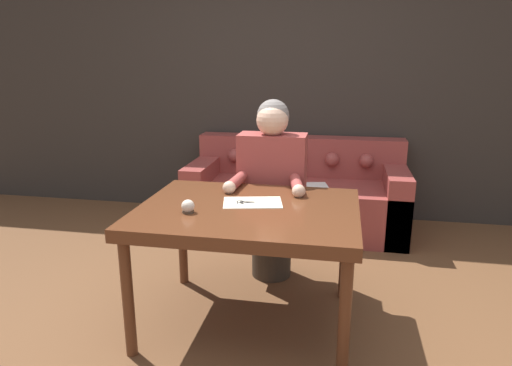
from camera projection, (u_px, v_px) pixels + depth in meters
ground_plane at (229, 330)px, 2.64m from camera, size 16.00×16.00×0.00m
wall_back at (282, 82)px, 4.36m from camera, size 8.00×0.06×2.60m
dining_table at (248, 219)px, 2.55m from camera, size 1.21×0.94×0.72m
couch at (296, 196)px, 4.19m from camera, size 1.93×0.83×0.80m
person at (272, 189)px, 3.14m from camera, size 0.50×0.59×1.26m
pattern_paper_main at (253, 203)px, 2.60m from camera, size 0.37×0.28×0.00m
scissors at (250, 202)px, 2.60m from camera, size 0.24×0.11×0.01m
pin_cushion at (188, 207)px, 2.42m from camera, size 0.07×0.07×0.07m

